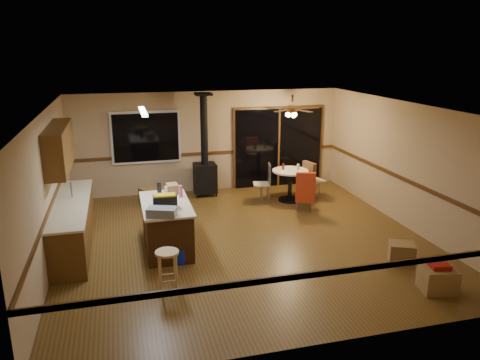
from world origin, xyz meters
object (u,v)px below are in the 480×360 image
object	(u,v)px
wood_stove	(205,168)
blue_bucket	(180,255)
box_under_window	(151,195)
kitchen_island	(167,226)
bar_stool	(168,271)
toolbox_grey	(162,212)
chair_near	(305,187)
dining_table	(290,180)
chair_left	(266,179)
chair_right	(310,176)
toolbox_black	(165,202)
box_corner_b	(402,252)
box_corner_a	(438,279)

from	to	relation	value
wood_stove	blue_bucket	distance (m)	3.93
wood_stove	box_under_window	xyz separation A→B (m)	(-1.39, -0.31, -0.53)
kitchen_island	bar_stool	xyz separation A→B (m)	(-0.16, -1.63, -0.12)
wood_stove	toolbox_grey	bearing A→B (deg)	-110.94
wood_stove	chair_near	distance (m)	2.70
dining_table	chair_left	xyz separation A→B (m)	(-0.60, 0.08, 0.06)
chair_right	bar_stool	bearing A→B (deg)	-136.50
toolbox_grey	chair_left	xyz separation A→B (m)	(2.77, 2.86, -0.39)
toolbox_black	box_corner_b	xyz separation A→B (m)	(3.99, -1.34, -0.84)
blue_bucket	chair_left	bearing A→B (deg)	48.51
toolbox_grey	toolbox_black	distance (m)	0.41
kitchen_island	toolbox_grey	world-z (taller)	toolbox_grey
toolbox_grey	blue_bucket	bearing A→B (deg)	7.38
toolbox_black	blue_bucket	size ratio (longest dim) A/B	1.30
wood_stove	dining_table	size ratio (longest dim) A/B	2.86
box_under_window	bar_stool	bearing A→B (deg)	-90.97
toolbox_black	chair_left	size ratio (longest dim) A/B	0.82
kitchen_island	chair_right	world-z (taller)	chair_right
box_corner_a	toolbox_grey	bearing A→B (deg)	153.65
toolbox_black	blue_bucket	bearing A→B (deg)	-62.74
chair_left	chair_right	world-z (taller)	same
kitchen_island	dining_table	world-z (taller)	kitchen_island
toolbox_grey	box_corner_b	world-z (taller)	toolbox_grey
kitchen_island	toolbox_grey	distance (m)	0.88
box_under_window	box_corner_b	world-z (taller)	box_under_window
kitchen_island	toolbox_grey	bearing A→B (deg)	-100.81
toolbox_black	bar_stool	distance (m)	1.50
toolbox_grey	chair_left	distance (m)	4.00
kitchen_island	blue_bucket	bearing A→B (deg)	-77.38
chair_right	box_corner_b	world-z (taller)	chair_right
toolbox_black	box_corner_a	xyz separation A→B (m)	(3.94, -2.39, -0.82)
wood_stove	kitchen_island	bearing A→B (deg)	-113.09
box_under_window	wood_stove	bearing A→B (deg)	12.78
chair_near	box_corner_b	bearing A→B (deg)	-76.76
toolbox_grey	box_corner_b	size ratio (longest dim) A/B	1.14
blue_bucket	chair_left	world-z (taller)	chair_left
blue_bucket	chair_right	bearing A→B (deg)	37.26
kitchen_island	toolbox_black	bearing A→B (deg)	-96.98
bar_stool	blue_bucket	size ratio (longest dim) A/B	2.06
toolbox_grey	chair_near	world-z (taller)	toolbox_grey
bar_stool	box_corner_a	distance (m)	4.20
wood_stove	box_corner_b	world-z (taller)	wood_stove
dining_table	blue_bucket	bearing A→B (deg)	-138.41
toolbox_black	box_under_window	distance (m)	3.14
bar_stool	chair_left	distance (m)	4.72
toolbox_black	chair_near	xyz separation A→B (m)	(3.32, 1.51, -0.42)
box_corner_a	blue_bucket	bearing A→B (deg)	151.56
kitchen_island	wood_stove	size ratio (longest dim) A/B	0.67
dining_table	box_under_window	size ratio (longest dim) A/B	1.76
wood_stove	chair_right	distance (m)	2.64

